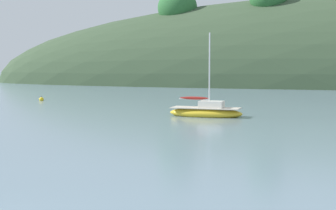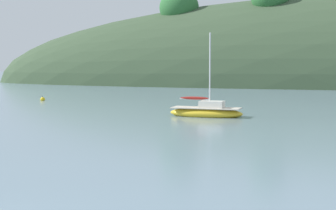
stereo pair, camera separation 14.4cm
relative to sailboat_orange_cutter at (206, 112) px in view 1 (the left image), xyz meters
name	(u,v)px [view 1 (the left image)]	position (x,y,z in m)	size (l,w,h in m)	color
sailboat_orange_cutter	(206,112)	(0.00, 0.00, 0.00)	(5.12, 2.03, 5.82)	gold
mooring_buoy_channel	(41,99)	(-18.02, 10.45, -0.21)	(0.44, 0.44, 0.54)	yellow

